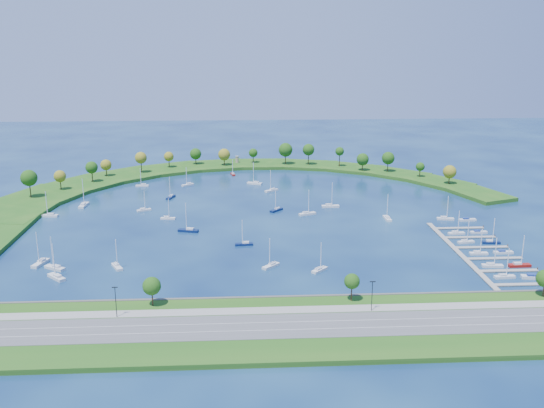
{
  "coord_description": "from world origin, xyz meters",
  "views": [
    {
      "loc": [
        -11.41,
        -290.45,
        86.21
      ],
      "look_at": [
        5.0,
        5.0,
        4.0
      ],
      "focal_mm": 40.26,
      "sensor_mm": 36.0,
      "label": 1
    }
  ],
  "objects": [
    {
      "name": "harbor_tower",
      "position": [
        -12.56,
        119.28,
        4.33
      ],
      "size": [
        2.6,
        2.6,
        4.54
      ],
      "color": "gray",
      "rests_on": "breakwater"
    },
    {
      "name": "moored_boat_18",
      "position": [
        -59.93,
        9.79,
        0.87
      ],
      "size": [
        7.4,
        5.04,
        10.66
      ],
      "rotation": [
        0.0,
        0.0,
        0.46
      ],
      "color": "silver",
      "rests_on": "ground"
    },
    {
      "name": "moored_boat_7",
      "position": [
        -46.18,
        -5.45,
        0.86
      ],
      "size": [
        7.19,
        2.43,
        10.41
      ],
      "rotation": [
        0.0,
        0.0,
        6.22
      ],
      "color": "silver",
      "rests_on": "ground"
    },
    {
      "name": "moored_boat_20",
      "position": [
        -68.48,
        62.15,
        0.88
      ],
      "size": [
        7.59,
        2.26,
        11.09
      ],
      "rotation": [
        0.0,
        0.0,
        3.12
      ],
      "color": "silver",
      "rests_on": "ground"
    },
    {
      "name": "docked_boat_1",
      "position": [
        95.97,
        -88.13,
        0.68
      ],
      "size": [
        9.33,
        4.06,
        1.84
      ],
      "rotation": [
        0.0,
        0.0,
        -0.17
      ],
      "color": "silver",
      "rests_on": "ground"
    },
    {
      "name": "moored_boat_9",
      "position": [
        0.36,
        -71.33,
        0.9
      ],
      "size": [
        7.21,
        7.27,
        11.76
      ],
      "rotation": [
        0.0,
        0.0,
        3.94
      ],
      "color": "silver",
      "rests_on": "ground"
    },
    {
      "name": "docked_boat_10",
      "position": [
        87.92,
        -13.7,
        0.9
      ],
      "size": [
        8.33,
        3.52,
        11.86
      ],
      "rotation": [
        0.0,
        0.0,
        -0.16
      ],
      "color": "silver",
      "rests_on": "ground"
    },
    {
      "name": "breakwater_trees",
      "position": [
        -10.52,
        86.54,
        10.5
      ],
      "size": [
        243.16,
        92.74,
        15.09
      ],
      "color": "#382314",
      "rests_on": "breakwater"
    },
    {
      "name": "moored_boat_5",
      "position": [
        7.31,
        6.02,
        0.9
      ],
      "size": [
        7.14,
        7.52,
        11.91
      ],
      "rotation": [
        0.0,
        0.0,
        3.97
      ],
      "color": "#0B1A44",
      "rests_on": "ground"
    },
    {
      "name": "moored_boat_0",
      "position": [
        35.63,
        11.41,
        0.94
      ],
      "size": [
        9.07,
        2.79,
        13.23
      ],
      "rotation": [
        0.0,
        0.0,
        0.03
      ],
      "color": "silver",
      "rests_on": "ground"
    },
    {
      "name": "moored_boat_13",
      "position": [
        -48.95,
        34.5,
        0.91
      ],
      "size": [
        4.64,
        8.57,
        12.13
      ],
      "rotation": [
        0.0,
        0.0,
        4.41
      ],
      "color": "#0B1A44",
      "rests_on": "ground"
    },
    {
      "name": "moored_boat_4",
      "position": [
        -92.5,
        20.1,
        0.99
      ],
      "size": [
        3.53,
        10.13,
        14.63
      ],
      "rotation": [
        0.0,
        0.0,
        1.5
      ],
      "color": "silver",
      "rests_on": "ground"
    },
    {
      "name": "moored_boat_2",
      "position": [
        -89.07,
        -63.64,
        0.96
      ],
      "size": [
        5.03,
        9.6,
        13.59
      ],
      "rotation": [
        0.0,
        0.0,
        4.43
      ],
      "color": "silver",
      "rests_on": "ground"
    },
    {
      "name": "dock_system",
      "position": [
        85.3,
        -61.0,
        0.35
      ],
      "size": [
        24.28,
        82.0,
        1.6
      ],
      "color": "gray",
      "rests_on": "ground"
    },
    {
      "name": "moored_boat_3",
      "position": [
        60.0,
        -11.87,
        0.93
      ],
      "size": [
        2.66,
        8.67,
        12.64
      ],
      "rotation": [
        0.0,
        0.0,
        1.6
      ],
      "color": "silver",
      "rests_on": "ground"
    },
    {
      "name": "breakwater",
      "position": [
        -46.33,
        48.72,
        0.99
      ],
      "size": [
        286.74,
        247.64,
        2.0
      ],
      "color": "#1C5115",
      "rests_on": "ground"
    },
    {
      "name": "moored_boat_8",
      "position": [
        -82.01,
        -69.08,
        0.94
      ],
      "size": [
        8.84,
        6.79,
        13.03
      ],
      "rotation": [
        0.0,
        0.0,
        2.58
      ],
      "color": "silver",
      "rests_on": "ground"
    },
    {
      "name": "docked_boat_3",
      "position": [
        96.01,
        -76.15,
        0.93
      ],
      "size": [
        8.73,
        2.6,
        12.77
      ],
      "rotation": [
        0.0,
        0.0,
        0.02
      ],
      "color": "maroon",
      "rests_on": "ground"
    },
    {
      "name": "moored_boat_12",
      "position": [
        -41.87,
        62.91,
        0.88
      ],
      "size": [
        7.4,
        6.27,
        11.21
      ],
      "rotation": [
        0.0,
        0.0,
        3.78
      ],
      "color": "silver",
      "rests_on": "ground"
    },
    {
      "name": "moored_boat_21",
      "position": [
        -78.76,
        -78.62,
        0.95
      ],
      "size": [
        8.18,
        8.29,
        13.37
      ],
      "rotation": [
        0.0,
        0.0,
        2.35
      ],
      "color": "silver",
      "rests_on": "ground"
    },
    {
      "name": "docked_boat_0",
      "position": [
        85.53,
        -87.02,
        0.89
      ],
      "size": [
        7.9,
        2.76,
        11.41
      ],
      "rotation": [
        0.0,
        0.0,
        0.08
      ],
      "color": "silver",
      "rests_on": "ground"
    },
    {
      "name": "moored_boat_17",
      "position": [
        -2.04,
        63.99,
        0.95
      ],
      "size": [
        9.36,
        5.92,
        13.37
      ],
      "rotation": [
        0.0,
        0.0,
        2.74
      ],
      "color": "silver",
      "rests_on": "ground"
    },
    {
      "name": "moored_boat_10",
      "position": [
        7.03,
        46.25,
        0.92
      ],
      "size": [
        8.22,
        7.0,
        12.49
      ],
      "rotation": [
        0.0,
        0.0,
        3.79
      ],
      "color": "silver",
      "rests_on": "ground"
    },
    {
      "name": "docked_boat_7",
      "position": [
        96.03,
        -48.97,
        0.88
      ],
      "size": [
        7.79,
        2.81,
        11.22
      ],
      "rotation": [
        0.0,
        0.0,
        -0.09
      ],
      "color": "#0B1A44",
      "rests_on": "ground"
    },
    {
      "name": "moored_boat_11",
      "position": [
        18.51,
        -76.49,
        0.88
      ],
      "size": [
        6.91,
        6.9,
        11.22
      ],
      "rotation": [
        0.0,
        0.0,
        0.78
      ],
      "color": "silver",
      "rests_on": "ground"
    },
    {
      "name": "docked_boat_5",
      "position": [
        95.98,
        -61.49,
        0.59
      ],
      "size": [
        7.93,
        2.33,
        1.61
      ],
      "rotation": [
        0.0,
        0.0,
        0.01
      ],
      "color": "silver",
      "rests_on": "ground"
    },
    {
      "name": "docked_boat_2",
      "position": [
        85.52,
        -75.89,
        0.9
      ],
      "size": [
        8.24,
        3.13,
        11.81
      ],
      "rotation": [
        0.0,
        0.0,
        -0.11
      ],
      "color": "silver",
      "rests_on": "ground"
    },
    {
      "name": "docked_boat_4",
      "position": [
        85.53,
        -62.03,
        0.88
      ],
      "size": [
        7.47,
        2.26,
        10.91
      ],
      "rotation": [
        0.0,
        0.0,
        -0.03
      ],
      "color": "silver",
      "rests_on": "ground"
    },
    {
      "name": "south_shoreline",
      "position": [
        0.03,
        -122.88,
        1.0
      ],
      "size": [
        420.0,
        43.1,
        11.6
      ],
      "color": "#1C5115",
      "rests_on": "ground"
    },
    {
      "name": "moored_boat_16",
      "position": [
        22.14,
        -1.7,
        0.93
      ],
      "size": [
        8.95,
        5.57,
        12.76
      ],
      "rotation": [
        0.0,
        0.0,
        6.68
      ],
      "color": "silver",
      "rests_on": "ground"
    },
    {
      "name": "ground",
      "position": [
        0.0,
        0.0,
        0.0
      ],
      "size": [
        700.0,
        700.0,
        0.0
      ],
      "primitive_type": "plane",
      "color": "#081A46",
      "rests_on": "ground"
    },
    {
      "name": "docked_boat_8",
      "position": [
        85.53,
        -35.92,
        0.88
      ],
      "size": [
        7.66,
        2.76,
        11.03
      ],
      "rotation": [
        0.0,
        0.0,
        0.09
      ],
      "color": "silver",
      "rests_on": "ground"
    },
    {
      "name": "moored_boat_6",
      "position": [
        -104.91,
        2.07,
        0.94
      ],
      "size": [
        9.06,
        3.45,
        13.0
      ],
      "rotation": [
        0.0,
        0.0,
        3.03
      ],
      "color": "silver",
      "rests_on": "ground"
    },
    {
      "name": "moored_boat_19",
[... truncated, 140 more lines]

